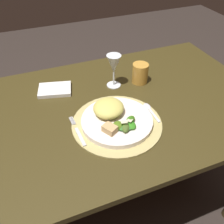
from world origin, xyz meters
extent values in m
plane|color=#2F2621|center=(0.00, 0.00, 0.00)|extent=(6.00, 6.00, 0.00)
cube|color=#3B3115|center=(0.00, 0.00, 0.74)|extent=(1.48, 0.80, 0.03)
cylinder|color=#3E3118|center=(0.67, 0.33, 0.36)|extent=(0.06, 0.06, 0.73)
cylinder|color=tan|center=(0.05, -0.11, 0.76)|extent=(0.34, 0.34, 0.01)
cylinder|color=white|center=(0.05, -0.11, 0.77)|extent=(0.27, 0.27, 0.02)
ellipsoid|color=#D5C75F|center=(0.03, -0.06, 0.80)|extent=(0.17, 0.17, 0.05)
ellipsoid|color=#356A16|center=(0.09, -0.14, 0.79)|extent=(0.05, 0.04, 0.02)
ellipsoid|color=#4D6E1A|center=(0.03, -0.15, 0.79)|extent=(0.05, 0.06, 0.02)
ellipsoid|color=#346D2A|center=(0.05, -0.17, 0.79)|extent=(0.07, 0.06, 0.01)
ellipsoid|color=#2F7D1A|center=(0.08, -0.16, 0.79)|extent=(0.04, 0.05, 0.01)
ellipsoid|color=#455C22|center=(0.06, -0.17, 0.79)|extent=(0.05, 0.06, 0.02)
cube|color=beige|center=(0.08, -0.15, 0.80)|extent=(0.03, 0.03, 0.01)
cube|color=beige|center=(0.06, -0.16, 0.80)|extent=(0.03, 0.02, 0.01)
cube|color=tan|center=(0.00, -0.16, 0.79)|extent=(0.06, 0.06, 0.03)
cube|color=silver|center=(-0.10, -0.13, 0.76)|extent=(0.02, 0.10, 0.00)
cube|color=silver|center=(-0.11, -0.04, 0.76)|extent=(0.00, 0.05, 0.00)
cube|color=silver|center=(-0.11, -0.04, 0.76)|extent=(0.00, 0.05, 0.00)
cube|color=silver|center=(-0.10, -0.04, 0.76)|extent=(0.00, 0.05, 0.00)
cube|color=silver|center=(-0.10, -0.04, 0.76)|extent=(0.00, 0.05, 0.00)
cube|color=silver|center=(0.20, -0.13, 0.76)|extent=(0.01, 0.09, 0.00)
ellipsoid|color=silver|center=(0.20, -0.07, 0.76)|extent=(0.03, 0.04, 0.01)
cube|color=silver|center=(-0.13, 0.19, 0.76)|extent=(0.16, 0.13, 0.02)
cylinder|color=silver|center=(0.14, 0.14, 0.75)|extent=(0.06, 0.06, 0.00)
cylinder|color=silver|center=(0.14, 0.14, 0.79)|extent=(0.01, 0.01, 0.06)
cone|color=silver|center=(0.14, 0.14, 0.86)|extent=(0.06, 0.06, 0.08)
cylinder|color=gold|center=(0.26, 0.12, 0.80)|extent=(0.07, 0.07, 0.09)
camera|label=1|loc=(-0.22, -0.74, 1.39)|focal=39.28mm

